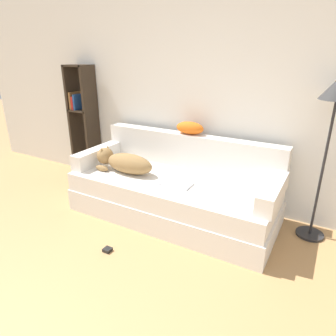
% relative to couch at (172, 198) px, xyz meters
% --- Properties ---
extents(wall_back, '(7.51, 0.06, 2.70)m').
position_rel_couch_xyz_m(wall_back, '(0.10, 0.59, 1.13)').
color(wall_back, silver).
rests_on(wall_back, ground_plane).
extents(couch, '(2.18, 0.93, 0.44)m').
position_rel_couch_xyz_m(couch, '(0.00, 0.00, 0.00)').
color(couch, silver).
rests_on(couch, ground_plane).
extents(couch_backrest, '(2.14, 0.15, 0.39)m').
position_rel_couch_xyz_m(couch_backrest, '(0.00, 0.39, 0.42)').
color(couch_backrest, silver).
rests_on(couch_backrest, couch).
extents(couch_arm_left, '(0.15, 0.74, 0.18)m').
position_rel_couch_xyz_m(couch_arm_left, '(-1.02, -0.01, 0.31)').
color(couch_arm_left, silver).
rests_on(couch_arm_left, couch).
extents(couch_arm_right, '(0.15, 0.74, 0.18)m').
position_rel_couch_xyz_m(couch_arm_right, '(1.02, -0.01, 0.31)').
color(couch_arm_right, silver).
rests_on(couch_arm_right, couch).
extents(dog, '(0.72, 0.25, 0.26)m').
position_rel_couch_xyz_m(dog, '(-0.55, -0.10, 0.34)').
color(dog, olive).
rests_on(dog, couch).
extents(laptop, '(0.33, 0.20, 0.02)m').
position_rel_couch_xyz_m(laptop, '(0.10, -0.11, 0.23)').
color(laptop, silver).
rests_on(laptop, couch).
extents(throw_pillow, '(0.32, 0.16, 0.14)m').
position_rel_couch_xyz_m(throw_pillow, '(-0.00, 0.40, 0.68)').
color(throw_pillow, orange).
rests_on(throw_pillow, couch_backrest).
extents(bookshelf, '(0.33, 0.26, 1.53)m').
position_rel_couch_xyz_m(bookshelf, '(-1.62, 0.40, 0.63)').
color(bookshelf, '#2D2319').
rests_on(bookshelf, ground_plane).
extents(floor_lamp, '(0.29, 0.29, 1.51)m').
position_rel_couch_xyz_m(floor_lamp, '(1.36, 0.34, 1.05)').
color(floor_lamp, '#232326').
rests_on(floor_lamp, ground_plane).
extents(power_adapter, '(0.07, 0.07, 0.03)m').
position_rel_couch_xyz_m(power_adapter, '(-0.20, -0.85, -0.20)').
color(power_adapter, black).
rests_on(power_adapter, ground_plane).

